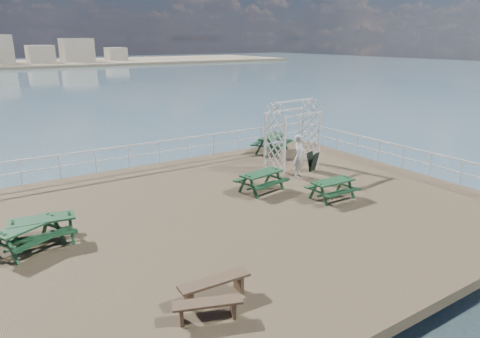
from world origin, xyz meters
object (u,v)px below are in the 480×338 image
picnic_table_a (29,231)px  flat_bench_far (215,284)px  picnic_table_e (333,185)px  person (299,156)px  picnic_table_c (272,140)px  trellis_arbor (293,137)px  picnic_table_d (43,225)px  flat_bench_near (207,306)px  picnic_table_b (262,178)px

picnic_table_a → flat_bench_far: bearing=-84.5°
picnic_table_e → person: (0.63, 2.65, 0.41)m
picnic_table_c → trellis_arbor: bearing=-139.3°
person → flat_bench_far: bearing=-174.5°
picnic_table_d → picnic_table_e: bearing=-4.1°
picnic_table_c → flat_bench_near: picnic_table_c is taller
picnic_table_d → trellis_arbor: trellis_arbor is taller
trellis_arbor → person: (-0.84, -1.47, -0.43)m
picnic_table_a → picnic_table_d: 0.44m
picnic_table_b → picnic_table_c: (3.95, 4.56, 0.08)m
picnic_table_e → flat_bench_far: size_ratio=0.97×
picnic_table_c → person: 4.34m
picnic_table_b → picnic_table_d: (-7.86, -0.16, 0.01)m
picnic_table_b → flat_bench_near: bearing=-144.2°
flat_bench_near → flat_bench_far: (0.50, 0.58, 0.05)m
picnic_table_a → picnic_table_d: size_ratio=1.13×
flat_bench_near → flat_bench_far: size_ratio=0.88×
picnic_table_e → trellis_arbor: bearing=71.0°
picnic_table_d → picnic_table_e: size_ratio=1.17×
picnic_table_d → person: bearing=11.3°
picnic_table_e → flat_bench_far: picnic_table_e is taller
picnic_table_a → picnic_table_c: bearing=-5.2°
trellis_arbor → person: trellis_arbor is taller
flat_bench_far → picnic_table_b: bearing=48.4°
picnic_table_d → picnic_table_b: bearing=8.5°
picnic_table_c → picnic_table_e: 7.03m
picnic_table_a → picnic_table_c: picnic_table_c is taller
picnic_table_a → flat_bench_near: picnic_table_a is taller
picnic_table_d → flat_bench_far: 5.82m
flat_bench_near → flat_bench_far: bearing=69.6°
picnic_table_b → flat_bench_near: (-5.60, -5.85, -0.23)m
flat_bench_far → trellis_arbor: bearing=43.8°
picnic_table_a → flat_bench_near: size_ratio=1.47×
picnic_table_c → picnic_table_b: bearing=-163.2°
flat_bench_near → picnic_table_b: bearing=66.9°
picnic_table_c → flat_bench_near: bearing=-164.9°
picnic_table_c → picnic_table_d: (-11.81, -4.71, -0.07)m
picnic_table_c → picnic_table_e: (-2.24, -6.66, -0.11)m
picnic_table_e → picnic_table_b: bearing=129.7°
picnic_table_e → flat_bench_far: bearing=-154.3°
picnic_table_d → flat_bench_far: size_ratio=1.14×
picnic_table_e → flat_bench_far: 7.50m
picnic_table_e → flat_bench_near: 8.21m
person → picnic_table_e: bearing=-135.9°
picnic_table_a → picnic_table_e: 10.11m
person → trellis_arbor: bearing=27.6°
picnic_table_b → flat_bench_far: size_ratio=1.16×
picnic_table_d → person: (10.19, 0.70, 0.37)m
picnic_table_a → picnic_table_e: size_ratio=1.33×
picnic_table_c → flat_bench_near: (-9.54, -10.41, -0.31)m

